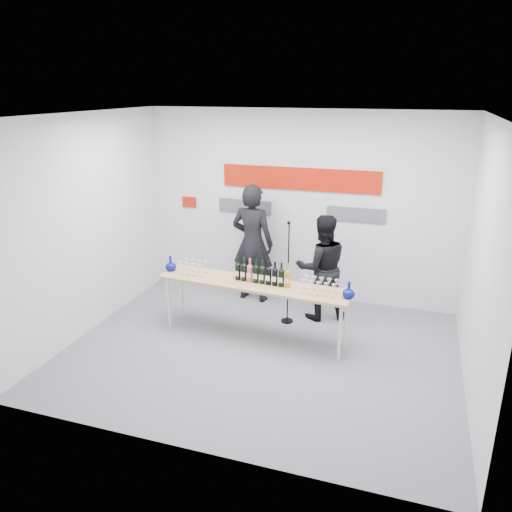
# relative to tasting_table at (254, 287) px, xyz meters

# --- Properties ---
(ground) EXTENTS (5.00, 5.00, 0.00)m
(ground) POSITION_rel_tasting_table_xyz_m (0.22, -0.37, -0.74)
(ground) COLOR slate
(ground) RESTS_ON ground
(back_wall) EXTENTS (5.00, 0.04, 3.00)m
(back_wall) POSITION_rel_tasting_table_xyz_m (0.22, 1.63, 0.76)
(back_wall) COLOR silver
(back_wall) RESTS_ON ground
(signage) EXTENTS (3.38, 0.02, 0.79)m
(signage) POSITION_rel_tasting_table_xyz_m (0.16, 1.60, 1.07)
(signage) COLOR #B51907
(signage) RESTS_ON back_wall
(tasting_table) EXTENTS (2.70, 0.73, 0.80)m
(tasting_table) POSITION_rel_tasting_table_xyz_m (0.00, 0.00, 0.00)
(tasting_table) COLOR tan
(tasting_table) RESTS_ON ground
(wine_bottles) EXTENTS (0.80, 0.13, 0.33)m
(wine_bottles) POSITION_rel_tasting_table_xyz_m (0.11, 0.02, 0.23)
(wine_bottles) COLOR black
(wine_bottles) RESTS_ON tasting_table
(decanter_left) EXTENTS (0.16, 0.16, 0.21)m
(decanter_left) POSITION_rel_tasting_table_xyz_m (-1.28, 0.09, 0.17)
(decanter_left) COLOR #060D7C
(decanter_left) RESTS_ON tasting_table
(decanter_right) EXTENTS (0.16, 0.16, 0.21)m
(decanter_right) POSITION_rel_tasting_table_xyz_m (1.28, -0.10, 0.17)
(decanter_right) COLOR #060D7C
(decanter_right) RESTS_ON tasting_table
(glasses_left) EXTENTS (0.38, 0.25, 0.18)m
(glasses_left) POSITION_rel_tasting_table_xyz_m (-0.92, 0.07, 0.15)
(glasses_left) COLOR silver
(glasses_left) RESTS_ON tasting_table
(glasses_right) EXTENTS (0.47, 0.25, 0.18)m
(glasses_right) POSITION_rel_tasting_table_xyz_m (0.91, -0.07, 0.15)
(glasses_right) COLOR silver
(glasses_right) RESTS_ON tasting_table
(presenter_left) EXTENTS (0.73, 0.52, 1.90)m
(presenter_left) POSITION_rel_tasting_table_xyz_m (-0.43, 1.24, 0.21)
(presenter_left) COLOR black
(presenter_left) RESTS_ON ground
(presenter_right) EXTENTS (0.95, 0.87, 1.59)m
(presenter_right) POSITION_rel_tasting_table_xyz_m (0.75, 0.89, 0.06)
(presenter_right) COLOR black
(presenter_right) RESTS_ON ground
(mic_stand) EXTENTS (0.18, 0.18, 1.54)m
(mic_stand) POSITION_rel_tasting_table_xyz_m (0.33, 0.58, -0.27)
(mic_stand) COLOR black
(mic_stand) RESTS_ON ground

